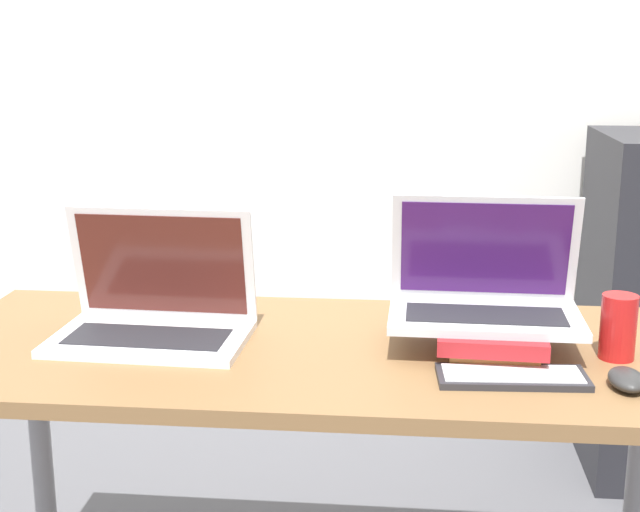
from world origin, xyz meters
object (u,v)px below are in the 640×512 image
object	(u,v)px
book_stack	(491,334)
wireless_keyboard	(512,377)
laptop_on_books	(485,293)
mouse	(627,379)
laptop_left	(154,313)
soda_can	(618,327)

from	to	relation	value
book_stack	wireless_keyboard	bearing A→B (deg)	-81.29
book_stack	wireless_keyboard	size ratio (longest dim) A/B	1.04
laptop_on_books	mouse	bearing A→B (deg)	-41.70
book_stack	laptop_left	bearing A→B (deg)	179.56
laptop_left	book_stack	world-z (taller)	laptop_left
laptop_on_books	wireless_keyboard	size ratio (longest dim) A/B	1.38
book_stack	wireless_keyboard	world-z (taller)	book_stack
laptop_on_books	mouse	distance (m)	0.32
book_stack	laptop_on_books	distance (m)	0.08
laptop_on_books	mouse	xyz separation A→B (m)	(0.23, -0.20, -0.09)
soda_can	wireless_keyboard	bearing A→B (deg)	-147.32
book_stack	wireless_keyboard	xyz separation A→B (m)	(0.02, -0.16, -0.02)
wireless_keyboard	laptop_on_books	bearing A→B (deg)	101.10
book_stack	laptop_on_books	world-z (taller)	laptop_on_books
wireless_keyboard	mouse	size ratio (longest dim) A/B	2.70
book_stack	laptop_on_books	xyz separation A→B (m)	(-0.01, 0.03, 0.07)
mouse	soda_can	xyz separation A→B (m)	(0.01, 0.15, 0.05)
wireless_keyboard	soda_can	xyz separation A→B (m)	(0.21, 0.13, 0.05)
book_stack	mouse	size ratio (longest dim) A/B	2.80
wireless_keyboard	soda_can	world-z (taller)	soda_can
mouse	soda_can	world-z (taller)	soda_can
soda_can	laptop_on_books	bearing A→B (deg)	167.38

